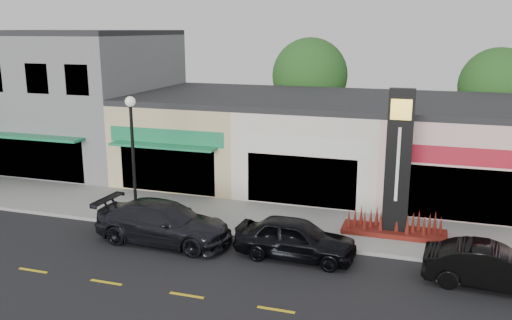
% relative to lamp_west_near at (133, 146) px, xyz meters
% --- Properties ---
extents(ground, '(120.00, 120.00, 0.00)m').
position_rel_lamp_west_near_xyz_m(ground, '(8.00, -2.50, -3.48)').
color(ground, black).
rests_on(ground, ground).
extents(sidewalk, '(52.00, 4.30, 0.15)m').
position_rel_lamp_west_near_xyz_m(sidewalk, '(8.00, 1.85, -3.40)').
color(sidewalk, gray).
rests_on(sidewalk, ground).
extents(curb, '(52.00, 0.20, 0.15)m').
position_rel_lamp_west_near_xyz_m(curb, '(8.00, -0.40, -3.40)').
color(curb, gray).
rests_on(curb, ground).
extents(building_grey_2story, '(12.00, 10.95, 8.30)m').
position_rel_lamp_west_near_xyz_m(building_grey_2story, '(-10.00, 8.98, 0.67)').
color(building_grey_2story, slate).
rests_on(building_grey_2story, ground).
extents(shop_beige, '(7.00, 10.85, 4.80)m').
position_rel_lamp_west_near_xyz_m(shop_beige, '(-0.50, 8.96, -1.08)').
color(shop_beige, tan).
rests_on(shop_beige, ground).
extents(shop_cream, '(7.00, 10.01, 4.80)m').
position_rel_lamp_west_near_xyz_m(shop_cream, '(6.50, 8.97, -1.08)').
color(shop_cream, white).
rests_on(shop_cream, ground).
extents(shop_pink_w, '(7.00, 10.01, 4.80)m').
position_rel_lamp_west_near_xyz_m(shop_pink_w, '(13.50, 8.97, -1.08)').
color(shop_pink_w, beige).
rests_on(shop_pink_w, ground).
extents(tree_rear_west, '(5.20, 5.20, 7.83)m').
position_rel_lamp_west_near_xyz_m(tree_rear_west, '(4.00, 17.00, 1.74)').
color(tree_rear_west, '#382619').
rests_on(tree_rear_west, ground).
extents(tree_rear_mid, '(4.80, 4.80, 7.29)m').
position_rel_lamp_west_near_xyz_m(tree_rear_mid, '(16.00, 17.00, 1.41)').
color(tree_rear_mid, '#382619').
rests_on(tree_rear_mid, ground).
extents(lamp_west_near, '(0.44, 0.44, 5.47)m').
position_rel_lamp_west_near_xyz_m(lamp_west_near, '(0.00, 0.00, 0.00)').
color(lamp_west_near, black).
rests_on(lamp_west_near, sidewalk).
extents(pylon_sign, '(4.20, 1.30, 6.00)m').
position_rel_lamp_west_near_xyz_m(pylon_sign, '(11.00, 1.70, -1.20)').
color(pylon_sign, '#4E140D').
rests_on(pylon_sign, sidewalk).
extents(car_dark_sedan, '(2.55, 5.75, 1.64)m').
position_rel_lamp_west_near_xyz_m(car_dark_sedan, '(2.21, -1.64, -2.66)').
color(car_dark_sedan, black).
rests_on(car_dark_sedan, ground).
extents(car_black_sedan, '(1.97, 4.61, 1.55)m').
position_rel_lamp_west_near_xyz_m(car_black_sedan, '(7.62, -1.51, -2.70)').
color(car_black_sedan, black).
rests_on(car_black_sedan, ground).
extents(car_black_conv, '(1.76, 4.43, 1.44)m').
position_rel_lamp_west_near_xyz_m(car_black_conv, '(14.38, -1.84, -2.76)').
color(car_black_conv, black).
rests_on(car_black_conv, ground).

